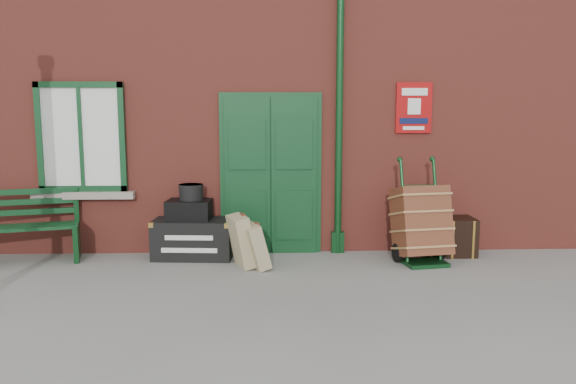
{
  "coord_description": "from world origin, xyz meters",
  "views": [
    {
      "loc": [
        -0.36,
        -6.36,
        2.02
      ],
      "look_at": [
        -0.09,
        0.6,
        1.0
      ],
      "focal_mm": 35.0,
      "sensor_mm": 36.0,
      "label": 1
    }
  ],
  "objects_px": {
    "bench": "(14,225)",
    "houdini_trunk": "(194,238)",
    "dark_trunk": "(447,236)",
    "porter_trolley": "(421,223)"
  },
  "relations": [
    {
      "from": "bench",
      "to": "porter_trolley",
      "type": "xyz_separation_m",
      "value": [
        5.41,
        -0.18,
        0.02
      ]
    },
    {
      "from": "bench",
      "to": "dark_trunk",
      "type": "xyz_separation_m",
      "value": [
        5.89,
        0.18,
        -0.24
      ]
    },
    {
      "from": "houdini_trunk",
      "to": "dark_trunk",
      "type": "distance_m",
      "value": 3.55
    },
    {
      "from": "bench",
      "to": "houdini_trunk",
      "type": "distance_m",
      "value": 2.36
    },
    {
      "from": "houdini_trunk",
      "to": "dark_trunk",
      "type": "bearing_deg",
      "value": 4.51
    },
    {
      "from": "bench",
      "to": "dark_trunk",
      "type": "height_order",
      "value": "bench"
    },
    {
      "from": "bench",
      "to": "porter_trolley",
      "type": "bearing_deg",
      "value": -16.45
    },
    {
      "from": "bench",
      "to": "houdini_trunk",
      "type": "bearing_deg",
      "value": -10.29
    },
    {
      "from": "houdini_trunk",
      "to": "porter_trolley",
      "type": "distance_m",
      "value": 3.1
    },
    {
      "from": "bench",
      "to": "porter_trolley",
      "type": "relative_size",
      "value": 1.24
    }
  ]
}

